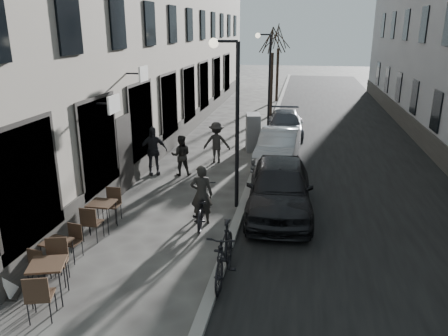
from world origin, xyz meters
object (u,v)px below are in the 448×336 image
(tree_far, at_px, (279,37))
(sign_board, at_px, (9,273))
(streetlamp_far, at_px, (267,69))
(pedestrian_far, at_px, (153,151))
(pedestrian_near, at_px, (181,155))
(utility_cabinet, at_px, (253,132))
(moped, at_px, (224,253))
(bicycle, at_px, (202,205))
(bistro_set_a, at_px, (49,278))
(car_far, at_px, (285,124))
(bistro_set_b, at_px, (58,252))
(tree_near, at_px, (273,40))
(pedestrian_mid, at_px, (217,142))
(car_mid, at_px, (278,147))
(bistro_set_c, at_px, (102,213))
(car_near, at_px, (279,187))
(streetlamp_near, at_px, (232,106))

(tree_far, height_order, sign_board, tree_far)
(streetlamp_far, bearing_deg, pedestrian_far, -109.99)
(sign_board, xyz_separation_m, pedestrian_near, (1.49, 8.16, 0.32))
(utility_cabinet, height_order, moped, utility_cabinet)
(bicycle, xyz_separation_m, pedestrian_near, (-1.73, 4.04, 0.24))
(bistro_set_a, height_order, car_far, car_far)
(car_far, bearing_deg, tree_far, 92.46)
(bistro_set_a, bearing_deg, bistro_set_b, 95.32)
(tree_far, height_order, car_far, tree_far)
(tree_near, height_order, tree_far, same)
(pedestrian_mid, bearing_deg, pedestrian_far, 38.37)
(pedestrian_far, relative_size, car_far, 0.42)
(tree_near, distance_m, car_mid, 11.00)
(streetlamp_far, distance_m, bistro_set_c, 14.90)
(pedestrian_far, distance_m, car_mid, 5.11)
(streetlamp_far, height_order, pedestrian_near, streetlamp_far)
(pedestrian_near, relative_size, car_mid, 0.36)
(bistro_set_b, relative_size, car_mid, 0.34)
(car_near, height_order, moped, car_near)
(bicycle, distance_m, moped, 3.01)
(bicycle, distance_m, car_mid, 6.41)
(pedestrian_mid, relative_size, car_near, 0.36)
(streetlamp_near, distance_m, bicycle, 3.02)
(bistro_set_b, xyz_separation_m, pedestrian_near, (0.99, 7.09, 0.34))
(streetlamp_far, distance_m, tree_near, 3.36)
(tree_far, distance_m, pedestrian_near, 18.88)
(bistro_set_c, height_order, moped, moped)
(streetlamp_near, height_order, pedestrian_near, streetlamp_near)
(streetlamp_near, bearing_deg, pedestrian_near, 131.26)
(bistro_set_c, height_order, car_mid, car_mid)
(tree_near, xyz_separation_m, bistro_set_a, (-2.93, -20.56, -4.15))
(bistro_set_a, bearing_deg, moped, 5.36)
(bicycle, relative_size, car_far, 0.46)
(sign_board, distance_m, pedestrian_mid, 10.29)
(car_far, bearing_deg, bicycle, -102.93)
(utility_cabinet, height_order, car_mid, utility_cabinet)
(streetlamp_far, height_order, bistro_set_b, streetlamp_far)
(streetlamp_near, relative_size, streetlamp_far, 1.00)
(bistro_set_c, height_order, bicycle, bicycle)
(sign_board, distance_m, pedestrian_near, 8.30)
(pedestrian_far, height_order, moped, pedestrian_far)
(tree_near, distance_m, bicycle, 16.88)
(tree_far, bearing_deg, tree_near, -90.00)
(utility_cabinet, bearing_deg, car_near, -87.45)
(tree_near, xyz_separation_m, pedestrian_far, (-3.50, -12.43, -3.74))
(pedestrian_mid, xyz_separation_m, car_near, (2.85, -4.71, -0.05))
(streetlamp_far, xyz_separation_m, car_far, (1.23, -2.38, -2.53))
(streetlamp_far, xyz_separation_m, pedestrian_far, (-3.43, -9.43, -2.23))
(streetlamp_near, bearing_deg, pedestrian_far, 143.09)
(tree_near, distance_m, bistro_set_b, 20.15)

